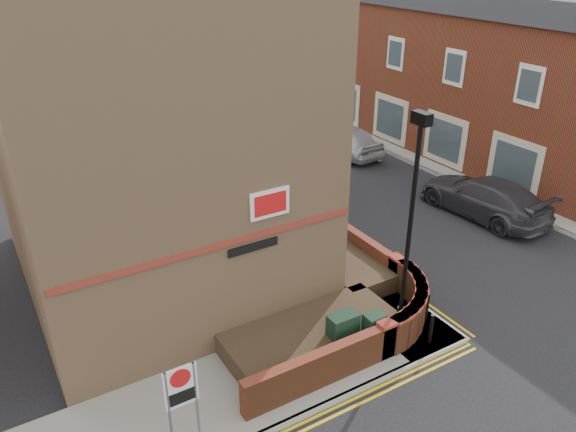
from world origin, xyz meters
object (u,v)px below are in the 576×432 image
Objects in this scene: utility_cabinet_large at (343,334)px; zone_sign at (182,393)px; silver_car_near at (282,182)px; lamppost at (410,230)px.

zone_sign reaches higher than utility_cabinet_large.
zone_sign reaches higher than silver_car_near.
lamppost reaches higher than utility_cabinet_large.
lamppost is 6.85m from zone_sign.
silver_car_near is at bearing 51.00° from zone_sign.
zone_sign is 0.57× the size of silver_car_near.
lamppost is at bearing -78.48° from silver_car_near.
utility_cabinet_large is (-1.90, 0.10, -2.62)m from lamppost.
utility_cabinet_large is at bearing 176.99° from lamppost.
zone_sign is (-4.70, -0.80, 0.92)m from utility_cabinet_large.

